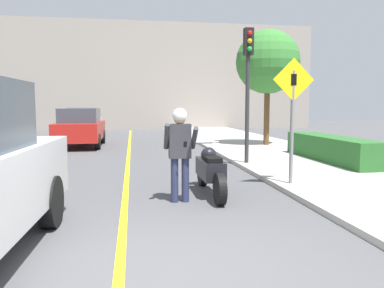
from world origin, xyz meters
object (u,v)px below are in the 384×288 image
object	(u,v)px
crossing_sign	(293,109)
traffic_light	(248,70)
motorcycle	(210,170)
parked_car_red	(81,127)
person_biker	(180,145)
street_tree	(268,62)
parked_car_white	(84,122)

from	to	relation	value
crossing_sign	traffic_light	world-z (taller)	traffic_light
motorcycle	parked_car_red	bearing A→B (deg)	111.39
person_biker	parked_car_red	size ratio (longest dim) A/B	0.41
street_tree	crossing_sign	bearing A→B (deg)	-106.57
street_tree	parked_car_white	size ratio (longest dim) A/B	1.17
person_biker	traffic_light	xyz separation A→B (m)	(2.47, 3.81, 1.74)
motorcycle	traffic_light	size ratio (longest dim) A/B	0.59
traffic_light	parked_car_red	distance (m)	8.72
street_tree	parked_car_red	size ratio (longest dim) A/B	1.17
traffic_light	parked_car_white	xyz separation A→B (m)	(-6.23, 12.60, -1.95)
crossing_sign	traffic_light	distance (m)	3.22
crossing_sign	traffic_light	bearing A→B (deg)	90.85
person_biker	parked_car_red	world-z (taller)	person_biker
street_tree	parked_car_white	distance (m)	11.90
motorcycle	crossing_sign	size ratio (longest dim) A/B	0.86
person_biker	street_tree	world-z (taller)	street_tree
person_biker	parked_car_white	world-z (taller)	person_biker
motorcycle	person_biker	bearing A→B (deg)	-142.14
crossing_sign	parked_car_white	size ratio (longest dim) A/B	0.64
parked_car_red	parked_car_white	bearing A→B (deg)	95.87
crossing_sign	parked_car_red	distance (m)	11.02
motorcycle	parked_car_white	xyz separation A→B (m)	(-4.43, 15.88, 0.36)
street_tree	parked_car_red	bearing A→B (deg)	169.30
person_biker	motorcycle	bearing A→B (deg)	37.86
person_biker	crossing_sign	distance (m)	2.71
person_biker	crossing_sign	xyz separation A→B (m)	(2.52, 0.78, 0.65)
motorcycle	parked_car_white	distance (m)	16.49
crossing_sign	street_tree	bearing A→B (deg)	73.43
motorcycle	person_biker	world-z (taller)	person_biker
parked_car_red	parked_car_white	size ratio (longest dim) A/B	1.00
motorcycle	parked_car_red	world-z (taller)	parked_car_red
motorcycle	person_biker	size ratio (longest dim) A/B	1.32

